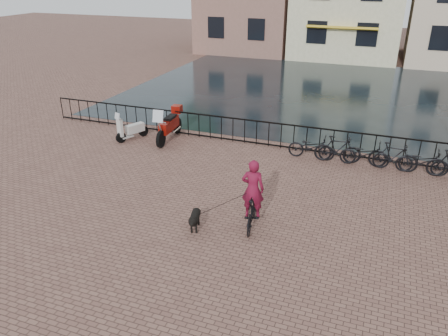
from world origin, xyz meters
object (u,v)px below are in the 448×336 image
(dog, at_px, (195,219))
(motorcycle, at_px, (169,122))
(cyclist, at_px, (253,198))
(scooter, at_px, (132,124))

(dog, xyz_separation_m, motorcycle, (-3.75, 5.81, 0.50))
(motorcycle, bearing_deg, dog, -61.19)
(cyclist, xyz_separation_m, scooter, (-6.63, 4.67, -0.24))
(cyclist, xyz_separation_m, dog, (-1.41, -0.66, -0.59))
(cyclist, height_order, motorcycle, cyclist)
(dog, bearing_deg, motorcycle, 108.00)
(cyclist, distance_m, scooter, 8.12)
(dog, height_order, scooter, scooter)
(dog, relative_size, scooter, 0.64)
(cyclist, relative_size, dog, 2.55)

